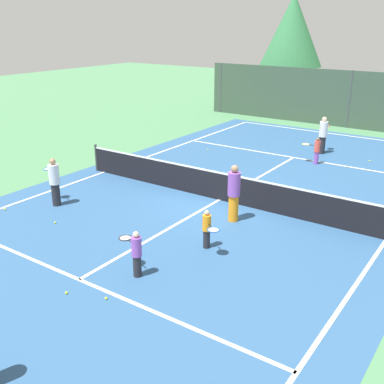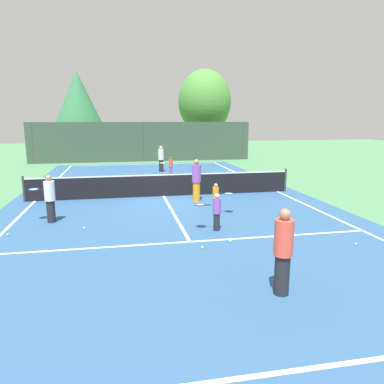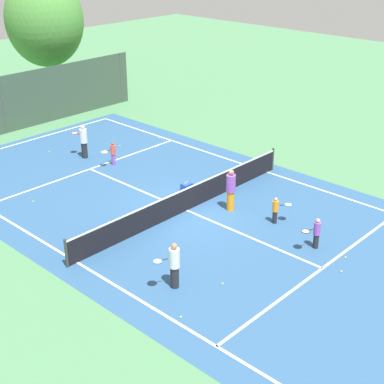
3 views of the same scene
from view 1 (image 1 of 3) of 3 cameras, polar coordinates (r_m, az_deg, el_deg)
name	(u,v)px [view 1 (image 1 of 3)]	position (r m, az deg, el deg)	size (l,w,h in m)	color
ground_plane	(219,200)	(16.08, 3.38, -0.97)	(80.00, 80.00, 0.00)	#4C8456
court_surface	(219,200)	(16.08, 3.38, -0.97)	(13.00, 25.00, 0.01)	#2D5684
tennis_net	(220,186)	(15.90, 3.41, 0.74)	(11.90, 0.10, 1.10)	#333833
perimeter_fence	(350,100)	(28.25, 18.71, 10.64)	(18.00, 0.12, 3.20)	#384C3D
tree_0	(292,31)	(33.17, 12.17, 18.71)	(4.13, 4.13, 7.48)	brown
player_0	(323,135)	(22.34, 15.72, 6.75)	(0.45, 0.95, 1.71)	#232328
player_1	(234,193)	(14.14, 5.14, -0.10)	(0.38, 0.38, 1.78)	orange
player_3	(136,253)	(11.26, -6.86, -7.37)	(0.83, 0.50, 1.18)	#232328
player_4	(207,229)	(12.51, 1.87, -4.51)	(0.76, 0.67, 1.10)	#232328
player_5	(54,181)	(15.98, -16.47, 1.25)	(0.92, 0.60, 1.62)	#232328
player_6	(316,150)	(20.66, 14.94, 4.96)	(0.81, 0.33, 1.15)	purple
ball_crate	(273,192)	(16.51, 9.89, 0.00)	(0.47, 0.33, 0.43)	blue
tennis_ball_0	(319,142)	(24.54, 15.22, 5.92)	(0.07, 0.07, 0.07)	#CCE533
tennis_ball_2	(370,161)	(21.89, 20.90, 3.59)	(0.07, 0.07, 0.07)	#CCE533
tennis_ball_3	(66,293)	(11.13, -15.11, -11.81)	(0.07, 0.07, 0.07)	#CCE533
tennis_ball_4	(208,150)	(22.26, 1.94, 5.20)	(0.07, 0.07, 0.07)	#CCE533
tennis_ball_6	(55,223)	(14.80, -16.39, -3.61)	(0.07, 0.07, 0.07)	#CCE533
tennis_ball_7	(106,298)	(10.75, -10.45, -12.65)	(0.07, 0.07, 0.07)	#CCE533
tennis_ball_8	(5,209)	(16.35, -21.90, -1.99)	(0.07, 0.07, 0.07)	#CCE533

